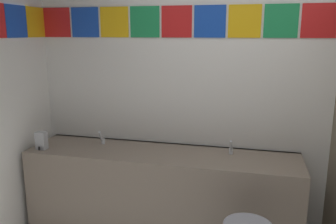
{
  "coord_description": "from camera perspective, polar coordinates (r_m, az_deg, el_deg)",
  "views": [
    {
      "loc": [
        -0.05,
        -1.57,
        1.88
      ],
      "look_at": [
        -0.66,
        0.93,
        1.3
      ],
      "focal_mm": 37.57,
      "sensor_mm": 36.0,
      "label": 1
    }
  ],
  "objects": [
    {
      "name": "soap_dispenser",
      "position": [
        3.35,
        -19.83,
        -4.39
      ],
      "size": [
        0.09,
        0.09,
        0.16
      ],
      "color": "#B7BABF",
      "rests_on": "vanity_counter"
    },
    {
      "name": "faucet_left",
      "position": [
        3.35,
        -10.65,
        -4.31
      ],
      "size": [
        0.04,
        0.1,
        0.14
      ],
      "color": "silver",
      "rests_on": "vanity_counter"
    },
    {
      "name": "wall_back",
      "position": [
        3.18,
        14.51,
        3.96
      ],
      "size": [
        4.08,
        0.09,
        2.82
      ],
      "color": "white",
      "rests_on": "ground_plane"
    },
    {
      "name": "faucet_right",
      "position": [
        3.07,
        10.17,
        -5.89
      ],
      "size": [
        0.04,
        0.1,
        0.14
      ],
      "color": "silver",
      "rests_on": "vanity_counter"
    },
    {
      "name": "vanity_counter",
      "position": [
        3.25,
        -1.09,
        -13.54
      ],
      "size": [
        2.38,
        0.57,
        0.85
      ],
      "color": "gray",
      "rests_on": "ground_plane"
    }
  ]
}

